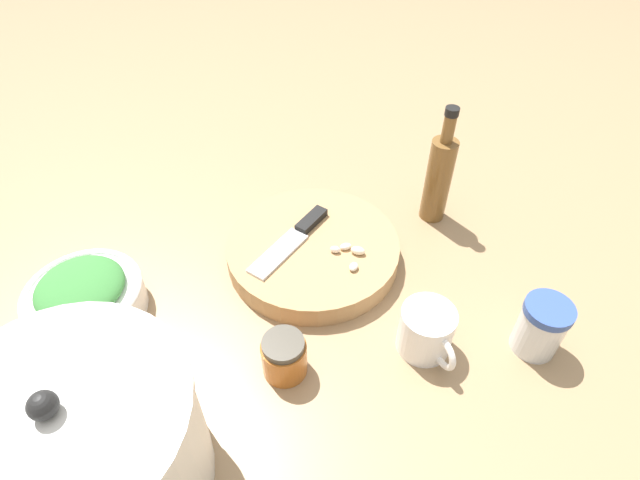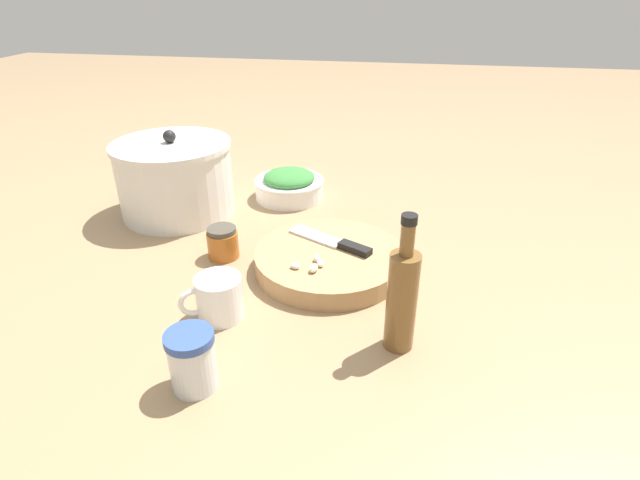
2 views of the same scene
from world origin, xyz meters
TOP-DOWN VIEW (x-y plane):
  - ground_plane at (0.00, 0.00)m, footprint 5.00×5.00m
  - cutting_board at (0.01, -0.06)m, footprint 0.28×0.28m
  - chef_knife at (0.04, -0.07)m, footprint 0.11×0.17m
  - garlic_cloves at (-0.05, -0.04)m, footprint 0.06×0.06m
  - herb_bowl at (0.33, 0.09)m, footprint 0.17×0.17m
  - spice_jar at (-0.32, 0.07)m, footprint 0.07×0.07m
  - coffee_mug at (-0.17, 0.09)m, footprint 0.08×0.10m
  - honey_jar at (0.02, 0.15)m, footprint 0.06×0.06m
  - oil_bottle at (-0.19, -0.20)m, footprint 0.04×0.04m
  - stock_pot at (0.20, 0.32)m, footprint 0.26×0.26m

SIDE VIEW (x-z plane):
  - ground_plane at x=0.00m, z-range 0.00..0.00m
  - cutting_board at x=0.01m, z-range 0.00..0.04m
  - honey_jar at x=0.02m, z-range 0.00..0.06m
  - herb_bowl at x=0.33m, z-range 0.00..0.07m
  - coffee_mug at x=-0.17m, z-range 0.00..0.07m
  - chef_knife at x=0.04m, z-range 0.04..0.05m
  - garlic_cloves at x=-0.05m, z-range 0.04..0.05m
  - spice_jar at x=-0.32m, z-range 0.00..0.09m
  - stock_pot at x=0.20m, z-range -0.01..0.18m
  - oil_bottle at x=-0.19m, z-range -0.02..0.20m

